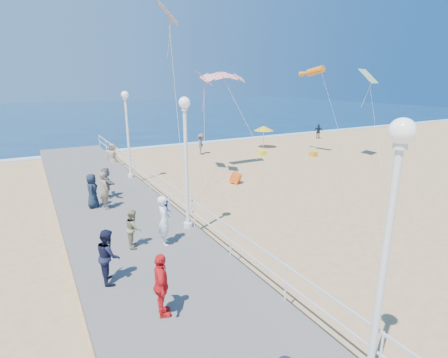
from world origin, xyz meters
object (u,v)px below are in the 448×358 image
spectator_1 (133,228)px  beach_walker_a (201,144)px  spectator_5 (106,183)px  spectator_3 (161,286)px  beach_walker_c (113,155)px  spectator_7 (108,256)px  beach_walker_b (318,131)px  lamp_post_far (127,126)px  box_kite (236,179)px  beach_chair_right (262,153)px  lamp_post_mid (186,150)px  woman_holding_toddler (164,220)px  spectator_4 (92,191)px  spectator_6 (105,190)px  toddler_held (166,210)px  beach_chair_left (313,154)px  lamp_post_near (388,235)px  beach_umbrella (264,128)px

spectator_1 → beach_walker_a: (10.32, 15.70, -0.17)m
spectator_5 → beach_walker_a: (10.01, 9.45, -0.27)m
spectator_3 → beach_walker_c: spectator_3 is taller
spectator_7 → beach_walker_b: (26.99, 19.17, -0.42)m
spectator_1 → beach_walker_c: size_ratio=0.80×
lamp_post_far → box_kite: (5.79, -3.30, -3.36)m
beach_chair_right → lamp_post_mid: bearing=-135.7°
woman_holding_toddler → spectator_1: woman_holding_toddler is taller
spectator_4 → beach_walker_c: spectator_4 is taller
spectator_4 → spectator_3: bearing=-161.0°
spectator_1 → beach_chair_right: 19.57m
spectator_1 → spectator_7: bearing=160.7°
lamp_post_far → spectator_1: (-2.43, -9.65, -2.55)m
lamp_post_mid → spectator_5: lamp_post_mid is taller
spectator_6 → toddler_held: bearing=-176.4°
spectator_1 → beach_chair_right: bearing=-35.2°
beach_walker_c → spectator_7: bearing=-54.0°
lamp_post_mid → spectator_7: lamp_post_mid is taller
spectator_5 → beach_chair_left: 18.51m
lamp_post_near → lamp_post_far: bearing=90.0°
beach_walker_a → beach_chair_right: size_ratio=3.41×
lamp_post_mid → spectator_1: lamp_post_mid is taller
spectator_6 → beach_walker_a: 15.22m
beach_chair_left → toddler_held: bearing=-148.8°
lamp_post_far → beach_chair_left: 16.31m
spectator_6 → lamp_post_near: bearing=179.7°
spectator_1 → spectator_7: 2.33m
spectator_3 → toddler_held: bearing=-9.1°
spectator_6 → box_kite: (8.32, 1.74, -1.01)m
lamp_post_mid → toddler_held: bearing=-143.9°
lamp_post_near → woman_holding_toddler: (-1.38, 7.95, -2.32)m
spectator_6 → beach_chair_right: size_ratio=3.31×
beach_umbrella → beach_chair_right: size_ratio=3.89×
lamp_post_near → beach_umbrella: (14.47, 23.88, -1.75)m
spectator_4 → box_kite: 8.95m
beach_chair_left → lamp_post_mid: bearing=-149.2°
lamp_post_mid → spectator_6: lamp_post_mid is taller
spectator_3 → beach_walker_a: 22.70m
spectator_7 → box_kite: bearing=-44.1°
toddler_held → beach_chair_left: bearing=-44.7°
spectator_4 → beach_walker_b: 28.99m
spectator_1 → spectator_3: size_ratio=0.82×
lamp_post_mid → beach_umbrella: lamp_post_mid is taller
spectator_1 → spectator_4: (-0.59, 5.06, 0.13)m
spectator_6 → woman_holding_toddler: bearing=-178.5°
spectator_1 → beach_walker_c: bearing=4.6°
spectator_6 → beach_umbrella: (17.00, 10.92, 0.60)m
lamp_post_near → lamp_post_mid: same height
beach_walker_a → beach_walker_b: size_ratio=1.15×
beach_chair_left → spectator_1: bearing=-151.1°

